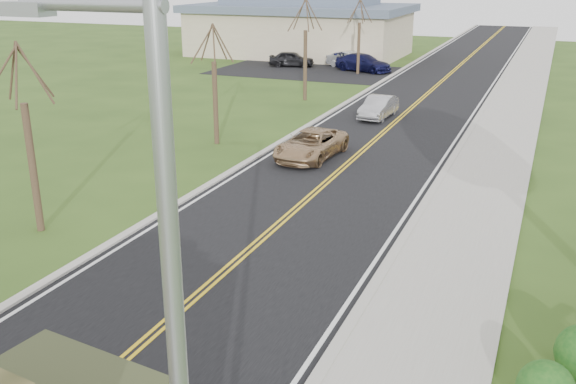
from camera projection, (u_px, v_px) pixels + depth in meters
The scene contains 15 objects.
road at pixel (430, 92), 44.62m from camera, with size 8.00×120.00×0.01m, color black.
curb_right at pixel (491, 95), 43.10m from camera, with size 0.30×120.00×0.12m, color #9E998E.
sidewalk_right at pixel (519, 98), 42.47m from camera, with size 3.20×120.00×0.10m, color #9E998E.
curb_left at pixel (372, 87), 46.11m from camera, with size 0.30×120.00×0.10m, color #9E998E.
street_light at pixel (170, 376), 6.06m from camera, with size 1.65×0.22×8.00m.
bare_tree_a at pixel (31, 153), 20.12m from camera, with size 1.93×2.26×6.08m.
bare_tree_b at pixel (215, 93), 30.64m from camera, with size 1.83×2.14×5.73m.
bare_tree_c at pixel (305, 57), 41.01m from camera, with size 2.04×2.39×6.42m.
bare_tree_d at pixel (359, 42), 51.56m from camera, with size 1.88×2.20×5.91m.
commercial_building at pixel (300, 27), 63.47m from camera, with size 25.50×21.50×5.65m.
suv_champagne at pixel (311, 144), 28.83m from camera, with size 2.10×4.55×1.27m, color #9F7F5A.
sedan_silver at pixel (378, 107), 36.66m from camera, with size 1.32×3.78×1.25m, color #A5A4A9.
lot_car_dark at pixel (292, 59), 56.11m from camera, with size 1.58×3.93×1.34m, color black.
lot_car_silver at pixel (350, 60), 55.58m from camera, with size 1.46×4.20×1.38m, color silver.
lot_car_navy at pixel (363, 63), 53.47m from camera, with size 2.02×4.97×1.44m, color black.
Camera 1 is at (7.91, -4.83, 8.06)m, focal length 40.00 mm.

